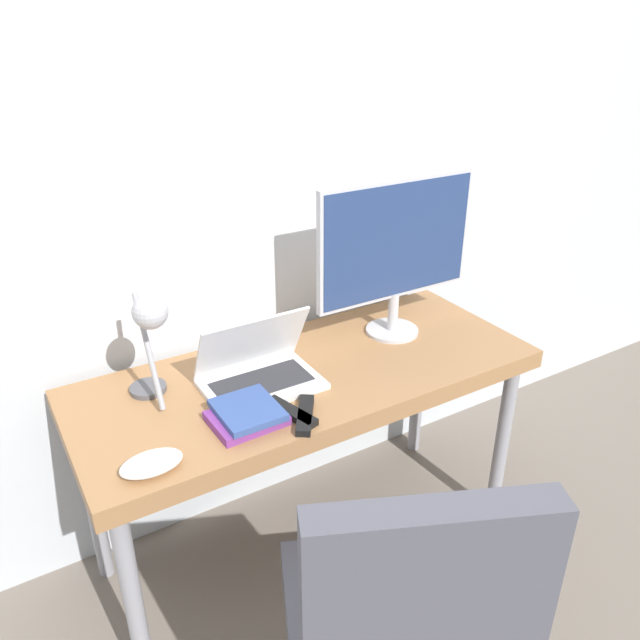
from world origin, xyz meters
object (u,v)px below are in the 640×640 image
laptop (258,371)px  game_controller (151,463)px  book_stack (247,415)px  desk_lamp (150,330)px  office_chair (402,632)px  monitor (396,247)px

laptop → game_controller: bearing=-150.9°
book_stack → game_controller: bearing=-167.3°
desk_lamp → office_chair: desk_lamp is taller
laptop → book_stack: size_ratio=1.72×
monitor → desk_lamp: bearing=-176.9°
monitor → desk_lamp: (-0.85, -0.05, -0.06)m
laptop → book_stack: bearing=-125.4°
laptop → monitor: monitor is taller
laptop → book_stack: (-0.11, -0.16, -0.02)m
book_stack → office_chair: bearing=-85.8°
book_stack → game_controller: size_ratio=1.27×
office_chair → book_stack: (-0.05, 0.64, 0.19)m
monitor → book_stack: 0.76m
monitor → office_chair: size_ratio=0.59×
monitor → office_chair: bearing=-125.3°
desk_lamp → game_controller: bearing=-112.2°
office_chair → game_controller: 0.69m
desk_lamp → office_chair: size_ratio=0.36×
monitor → office_chair: (-0.61, -0.87, -0.48)m
book_stack → game_controller: (-0.29, -0.06, -0.00)m
office_chair → book_stack: 0.67m
desk_lamp → game_controller: (-0.10, -0.25, -0.23)m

